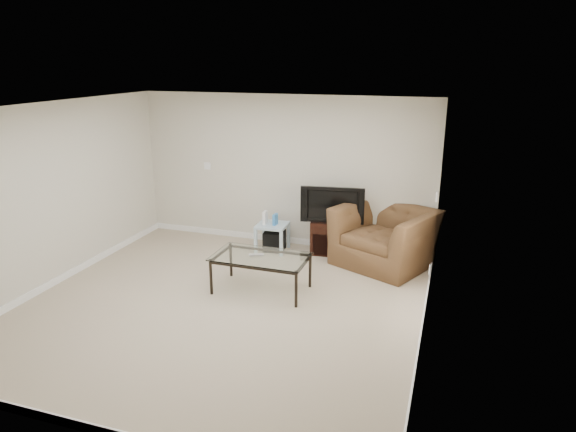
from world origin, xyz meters
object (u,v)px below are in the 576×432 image
(tv_stand, at_px, (332,236))
(television, at_px, (333,203))
(subwoofer, at_px, (274,241))
(side_table, at_px, (272,237))
(recliner, at_px, (385,227))
(coffee_table, at_px, (261,273))

(tv_stand, xyz_separation_m, television, (0.00, -0.03, 0.56))
(television, distance_m, subwoofer, 1.16)
(side_table, relative_size, recliner, 0.35)
(subwoofer, relative_size, recliner, 0.24)
(tv_stand, height_order, coffee_table, tv_stand)
(subwoofer, bearing_deg, tv_stand, 12.80)
(subwoofer, height_order, coffee_table, coffee_table)
(tv_stand, bearing_deg, subwoofer, -173.49)
(tv_stand, height_order, side_table, tv_stand)
(tv_stand, distance_m, television, 0.57)
(recliner, bearing_deg, subwoofer, -155.90)
(tv_stand, xyz_separation_m, subwoofer, (-0.92, -0.21, -0.11))
(side_table, bearing_deg, subwoofer, 36.28)
(tv_stand, bearing_deg, coffee_table, -114.93)
(television, relative_size, recliner, 0.69)
(side_table, distance_m, subwoofer, 0.08)
(television, distance_m, recliner, 0.92)
(recliner, distance_m, coffee_table, 2.09)
(television, height_order, side_table, television)
(subwoofer, distance_m, coffee_table, 1.54)
(television, xyz_separation_m, coffee_table, (-0.58, -1.68, -0.59))
(recliner, xyz_separation_m, coffee_table, (-1.45, -1.48, -0.34))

